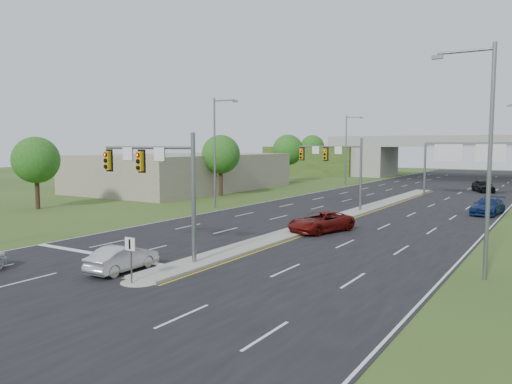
{
  "coord_description": "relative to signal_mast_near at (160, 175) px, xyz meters",
  "views": [
    {
      "loc": [
        16.53,
        -20.32,
        6.35
      ],
      "look_at": [
        -2.23,
        9.77,
        3.0
      ],
      "focal_mm": 35.0,
      "sensor_mm": 36.0,
      "label": 1
    }
  ],
  "objects": [
    {
      "name": "ground",
      "position": [
        2.26,
        0.07,
        -4.73
      ],
      "size": [
        240.0,
        240.0,
        0.0
      ],
      "primitive_type": "plane",
      "color": "#2E4C1B",
      "rests_on": "ground"
    },
    {
      "name": "road",
      "position": [
        2.26,
        35.07,
        -4.72
      ],
      "size": [
        24.0,
        160.0,
        0.02
      ],
      "primitive_type": "cube",
      "color": "black",
      "rests_on": "ground"
    },
    {
      "name": "median",
      "position": [
        2.26,
        23.07,
        -4.63
      ],
      "size": [
        2.0,
        54.0,
        0.16
      ],
      "primitive_type": "cube",
      "color": "gray",
      "rests_on": "road"
    },
    {
      "name": "median_nose",
      "position": [
        2.26,
        -3.93,
        -4.63
      ],
      "size": [
        2.0,
        2.0,
        0.16
      ],
      "primitive_type": "cone",
      "color": "gray",
      "rests_on": "road"
    },
    {
      "name": "lane_markings",
      "position": [
        1.66,
        28.99,
        -4.7
      ],
      "size": [
        23.72,
        160.0,
        0.01
      ],
      "color": "gold",
      "rests_on": "road"
    },
    {
      "name": "signal_mast_near",
      "position": [
        0.0,
        0.0,
        0.0
      ],
      "size": [
        6.62,
        0.6,
        7.0
      ],
      "color": "slate",
      "rests_on": "ground"
    },
    {
      "name": "signal_mast_far",
      "position": [
        0.0,
        25.0,
        0.0
      ],
      "size": [
        6.62,
        0.6,
        7.0
      ],
      "color": "slate",
      "rests_on": "ground"
    },
    {
      "name": "keep_right_sign",
      "position": [
        2.26,
        -4.45,
        -3.21
      ],
      "size": [
        0.6,
        0.13,
        2.2
      ],
      "color": "slate",
      "rests_on": "ground"
    },
    {
      "name": "sign_gantry",
      "position": [
        8.95,
        44.99,
        0.51
      ],
      "size": [
        11.58,
        0.44,
        6.67
      ],
      "color": "slate",
      "rests_on": "ground"
    },
    {
      "name": "overpass",
      "position": [
        2.26,
        80.07,
        -1.17
      ],
      "size": [
        80.0,
        14.0,
        8.1
      ],
      "color": "gray",
      "rests_on": "ground"
    },
    {
      "name": "lightpole_l_mid",
      "position": [
        -11.03,
        20.07,
        1.38
      ],
      "size": [
        2.85,
        0.25,
        11.0
      ],
      "color": "slate",
      "rests_on": "ground"
    },
    {
      "name": "lightpole_l_far",
      "position": [
        -11.03,
        55.07,
        1.38
      ],
      "size": [
        2.85,
        0.25,
        11.0
      ],
      "color": "slate",
      "rests_on": "ground"
    },
    {
      "name": "lightpole_r_near",
      "position": [
        15.56,
        5.07,
        1.38
      ],
      "size": [
        2.85,
        0.25,
        11.0
      ],
      "color": "slate",
      "rests_on": "ground"
    },
    {
      "name": "tree_l_near",
      "position": [
        -17.74,
        30.07,
        0.45
      ],
      "size": [
        4.8,
        4.8,
        7.6
      ],
      "color": "#382316",
      "rests_on": "ground"
    },
    {
      "name": "tree_l_mid",
      "position": [
        -21.74,
        55.07,
        0.78
      ],
      "size": [
        5.2,
        5.2,
        8.12
      ],
      "color": "#382316",
      "rests_on": "ground"
    },
    {
      "name": "tree_l_close",
      "position": [
        -25.74,
        10.07,
        0.13
      ],
      "size": [
        4.6,
        4.6,
        7.17
      ],
      "color": "#382316",
      "rests_on": "ground"
    },
    {
      "name": "tree_back_a",
      "position": [
        -35.74,
        94.07,
        1.11
      ],
      "size": [
        6.0,
        6.0,
        8.85
      ],
      "color": "#382316",
      "rests_on": "ground"
    },
    {
      "name": "tree_back_b",
      "position": [
        -21.74,
        94.07,
        0.78
      ],
      "size": [
        5.6,
        5.6,
        8.32
      ],
      "color": "#382316",
      "rests_on": "ground"
    },
    {
      "name": "commercial_building",
      "position": [
        -27.74,
        35.07,
        -2.23
      ],
      "size": [
        18.0,
        30.0,
        5.0
      ],
      "primitive_type": "cube",
      "color": "gray",
      "rests_on": "ground"
    },
    {
      "name": "car_silver",
      "position": [
        0.09,
        -2.92,
        -4.05
      ],
      "size": [
        1.55,
        4.05,
        1.32
      ],
      "primitive_type": "imported",
      "rotation": [
        0.0,
        0.0,
        3.18
      ],
      "color": "#AFB0B7",
      "rests_on": "road"
    },
    {
      "name": "car_far_a",
      "position": [
        3.76,
        12.77,
        -3.96
      ],
      "size": [
        3.99,
        5.88,
        1.49
      ],
      "primitive_type": "imported",
      "rotation": [
        0.0,
        0.0,
        -0.31
      ],
      "color": "#590B08",
      "rests_on": "road"
    },
    {
      "name": "car_far_b",
      "position": [
        12.86,
        29.33,
        -3.95
      ],
      "size": [
        2.75,
        5.45,
        1.52
      ],
      "primitive_type": "imported",
      "rotation": [
        0.0,
        0.0,
        -0.12
      ],
      "color": "#0C1E4B",
      "rests_on": "road"
    },
    {
      "name": "car_far_c",
      "position": [
        9.4,
        52.71,
        -3.87
      ],
      "size": [
        3.85,
        5.27,
        1.67
      ],
      "primitive_type": "imported",
      "rotation": [
        0.0,
        0.0,
        0.43
      ],
      "color": "black",
      "rests_on": "road"
    }
  ]
}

